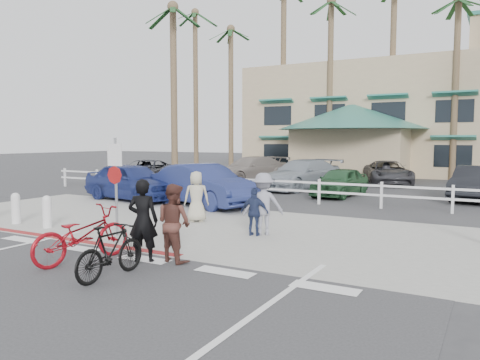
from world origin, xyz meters
The scene contains 33 objects.
ground centered at (0.00, 0.00, 0.00)m, with size 140.00×140.00×0.00m, color #333335.
bike_path centered at (0.00, -2.00, 0.00)m, with size 12.00×16.00×0.01m, color #333335.
sidewalk_plaza centered at (0.00, 4.50, 0.01)m, with size 22.00×7.00×0.01m, color gray.
cross_street centered at (0.00, 8.50, 0.00)m, with size 40.00×5.00×0.01m, color #333335.
parking_lot centered at (0.00, 18.00, 0.00)m, with size 50.00×16.00×0.01m, color #333335.
curb_red centered at (-3.00, 1.20, 0.01)m, with size 7.00×0.25×0.02m, color maroon.
rail_fence centered at (0.50, 10.50, 0.50)m, with size 29.40×0.16×1.00m, color silver, non-canonical shape.
building centered at (2.00, 31.00, 5.65)m, with size 28.00×16.00×11.30m, color tan, non-canonical shape.
sign_post centered at (-2.30, 2.20, 1.45)m, with size 0.50×0.10×2.90m, color gray, non-canonical shape.
bollard_0 centered at (-4.80, 2.00, 0.47)m, with size 0.26×0.26×0.95m, color silver, non-canonical shape.
bollard_1 centered at (-6.20, 2.00, 0.47)m, with size 0.26×0.26×0.95m, color silver, non-canonical shape.
palm_0 centered at (-16.00, 26.00, 7.50)m, with size 4.00×4.00×15.00m, color #143519, non-canonical shape.
palm_1 centered at (-12.00, 25.00, 6.50)m, with size 4.00×4.00×13.00m, color #143519, non-canonical shape.
palm_2 centered at (-8.00, 26.00, 8.00)m, with size 4.00×4.00×16.00m, color #143519, non-canonical shape.
palm_3 centered at (-4.00, 25.00, 7.00)m, with size 4.00×4.00×14.00m, color #143519, non-canonical shape.
palm_4 centered at (0.00, 26.00, 7.50)m, with size 4.00×4.00×15.00m, color #143519, non-canonical shape.
palm_5 centered at (4.00, 25.00, 6.50)m, with size 4.00×4.00×13.00m, color #143519, non-canonical shape.
palm_10 centered at (-10.00, 15.00, 6.00)m, with size 4.00×4.00×12.00m, color #143519, non-canonical shape.
bike_red centered at (-1.01, -0.16, 0.58)m, with size 0.77×2.20×1.15m, color maroon.
rider_red centered at (0.10, 0.47, 0.87)m, with size 0.64×0.42×1.75m, color black.
bike_black centered at (0.34, -0.72, 0.51)m, with size 0.48×1.68×1.01m, color black.
rider_black centered at (0.65, 0.79, 0.82)m, with size 0.80×0.62×1.64m, color #4B2921.
pedestrian_a centered at (1.07, 4.16, 0.83)m, with size 1.08×0.62×1.67m, color gray.
pedestrian_child centered at (0.94, 3.91, 0.64)m, with size 0.75×0.31×1.29m, color #212C4E.
pedestrian_b centered at (-1.62, 4.95, 0.79)m, with size 0.77×0.50×1.58m, color #AEA78E.
car_white_sedan centered at (-3.35, 7.97, 0.81)m, with size 1.70×4.89×1.61m, color navy.
car_red_compact centered at (-6.89, 7.90, 0.79)m, with size 1.87×4.66×1.59m, color navy.
lot_car_0 centered at (-10.98, 13.52, 0.70)m, with size 2.32×5.03×1.40m, color black.
lot_car_1 centered at (-2.27, 15.34, 0.76)m, with size 2.14×5.25×1.52m, color gray.
lot_car_2 centered at (0.33, 13.50, 0.65)m, with size 1.53×3.81×1.30m, color #275531.
lot_car_3 centered at (5.71, 14.83, 0.72)m, with size 1.52×4.36×1.44m, color black.
lot_car_4 centered at (-6.63, 18.02, 0.76)m, with size 2.12×5.21×1.51m, color gray.
lot_car_5 centered at (1.04, 20.17, 0.67)m, with size 2.22×4.82×1.34m, color #353539.
Camera 1 is at (6.52, -6.95, 2.56)m, focal length 35.00 mm.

